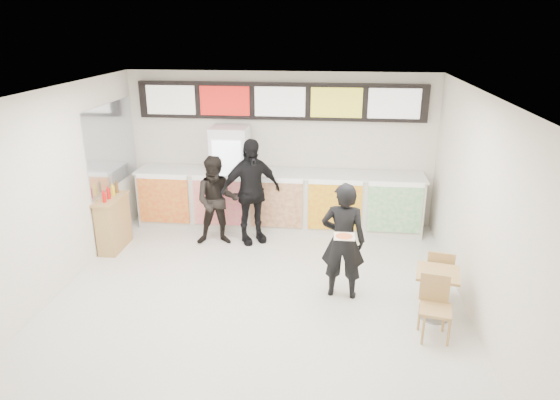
# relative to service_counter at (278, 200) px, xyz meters

# --- Properties ---
(floor) EXTENTS (7.00, 7.00, 0.00)m
(floor) POSITION_rel_service_counter_xyz_m (-0.00, -3.09, -0.57)
(floor) COLOR beige
(floor) RESTS_ON ground
(ceiling) EXTENTS (7.00, 7.00, 0.00)m
(ceiling) POSITION_rel_service_counter_xyz_m (-0.00, -3.09, 2.43)
(ceiling) COLOR white
(ceiling) RESTS_ON wall_back
(wall_back) EXTENTS (6.00, 0.00, 6.00)m
(wall_back) POSITION_rel_service_counter_xyz_m (-0.00, 0.41, 0.93)
(wall_back) COLOR silver
(wall_back) RESTS_ON floor
(wall_left) EXTENTS (0.00, 7.00, 7.00)m
(wall_left) POSITION_rel_service_counter_xyz_m (-3.00, -3.09, 0.93)
(wall_left) COLOR silver
(wall_left) RESTS_ON floor
(wall_right) EXTENTS (0.00, 7.00, 7.00)m
(wall_right) POSITION_rel_service_counter_xyz_m (3.00, -3.09, 0.93)
(wall_right) COLOR silver
(wall_right) RESTS_ON floor
(service_counter) EXTENTS (5.56, 0.77, 1.14)m
(service_counter) POSITION_rel_service_counter_xyz_m (0.00, 0.00, 0.00)
(service_counter) COLOR silver
(service_counter) RESTS_ON floor
(menu_board) EXTENTS (5.50, 0.14, 0.70)m
(menu_board) POSITION_rel_service_counter_xyz_m (0.00, 0.32, 1.88)
(menu_board) COLOR black
(menu_board) RESTS_ON wall_back
(drinks_fridge) EXTENTS (0.70, 0.67, 2.00)m
(drinks_fridge) POSITION_rel_service_counter_xyz_m (-0.93, 0.02, 0.43)
(drinks_fridge) COLOR white
(drinks_fridge) RESTS_ON floor
(mirror_panel) EXTENTS (0.01, 2.00, 1.50)m
(mirror_panel) POSITION_rel_service_counter_xyz_m (-2.99, -0.64, 1.18)
(mirror_panel) COLOR #B2B7BF
(mirror_panel) RESTS_ON wall_left
(customer_main) EXTENTS (0.68, 0.48, 1.76)m
(customer_main) POSITION_rel_service_counter_xyz_m (1.22, -2.51, 0.31)
(customer_main) COLOR black
(customer_main) RESTS_ON floor
(customer_left) EXTENTS (0.89, 0.75, 1.65)m
(customer_left) POSITION_rel_service_counter_xyz_m (-1.02, -0.88, 0.25)
(customer_left) COLOR black
(customer_left) RESTS_ON floor
(customer_mid) EXTENTS (1.22, 1.00, 1.95)m
(customer_mid) POSITION_rel_service_counter_xyz_m (-0.43, -0.71, 0.40)
(customer_mid) COLOR black
(customer_mid) RESTS_ON floor
(pizza_slice) EXTENTS (0.36, 0.36, 0.02)m
(pizza_slice) POSITION_rel_service_counter_xyz_m (1.22, -2.96, 0.58)
(pizza_slice) COLOR beige
(pizza_slice) RESTS_ON customer_main
(cafe_table) EXTENTS (0.66, 1.46, 0.83)m
(cafe_table) POSITION_rel_service_counter_xyz_m (2.50, -2.97, -0.09)
(cafe_table) COLOR #AB874E
(cafe_table) RESTS_ON floor
(condiment_ledge) EXTENTS (0.35, 0.86, 1.14)m
(condiment_ledge) POSITION_rel_service_counter_xyz_m (-2.82, -1.29, -0.08)
(condiment_ledge) COLOR #AB874E
(condiment_ledge) RESTS_ON floor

